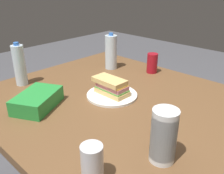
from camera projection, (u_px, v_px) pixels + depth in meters
dining_table at (126, 120)px, 1.20m from camera, size 1.42×1.11×0.77m
paper_plate at (112, 95)px, 1.24m from camera, size 0.25×0.25×0.01m
sandwich at (111, 86)px, 1.22m from camera, size 0.18×0.10×0.08m
soda_can_red at (152, 63)px, 1.53m from camera, size 0.07×0.07×0.12m
chip_bag at (37, 100)px, 1.12m from camera, size 0.24×0.27×0.07m
water_bottle_tall at (20, 65)px, 1.34m from camera, size 0.06×0.06×0.24m
plastic_cup_stack at (164, 136)px, 0.77m from camera, size 0.08×0.08×0.18m
water_bottle_spare at (111, 52)px, 1.58m from camera, size 0.08×0.08×0.23m
soda_can_silver at (92, 164)px, 0.70m from camera, size 0.07×0.07×0.12m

